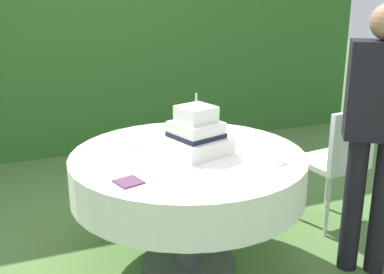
% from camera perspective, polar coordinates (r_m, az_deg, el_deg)
% --- Properties ---
extents(ground_plane, '(20.00, 20.00, 0.00)m').
position_cam_1_polar(ground_plane, '(3.15, -0.44, -14.81)').
color(ground_plane, '#547A3D').
extents(foliage_hedge, '(6.05, 0.51, 2.68)m').
position_cam_1_polar(foliage_hedge, '(5.19, -11.42, 13.41)').
color(foliage_hedge, '#336628').
rests_on(foliage_hedge, ground_plane).
extents(cake_table, '(1.38, 1.38, 0.74)m').
position_cam_1_polar(cake_table, '(2.87, -0.47, -4.40)').
color(cake_table, '#4C4C51').
rests_on(cake_table, ground_plane).
extents(wedding_cake, '(0.41, 0.41, 0.36)m').
position_cam_1_polar(wedding_cake, '(2.82, 0.49, 0.27)').
color(wedding_cake, white).
rests_on(wedding_cake, cake_table).
extents(serving_plate_near, '(0.13, 0.13, 0.01)m').
position_cam_1_polar(serving_plate_near, '(2.99, -6.76, -0.92)').
color(serving_plate_near, white).
rests_on(serving_plate_near, cake_table).
extents(serving_plate_far, '(0.11, 0.11, 0.01)m').
position_cam_1_polar(serving_plate_far, '(2.73, 9.90, -2.88)').
color(serving_plate_far, white).
rests_on(serving_plate_far, cake_table).
extents(napkin_stack, '(0.15, 0.15, 0.01)m').
position_cam_1_polar(napkin_stack, '(2.45, -7.48, -5.27)').
color(napkin_stack, '#603856').
rests_on(napkin_stack, cake_table).
extents(garden_chair, '(0.45, 0.45, 0.89)m').
position_cam_1_polar(garden_chair, '(3.54, 17.00, -2.17)').
color(garden_chair, white).
rests_on(garden_chair, ground_plane).
extents(standing_person, '(0.41, 0.37, 1.60)m').
position_cam_1_polar(standing_person, '(2.93, 20.94, 1.33)').
color(standing_person, black).
rests_on(standing_person, ground_plane).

